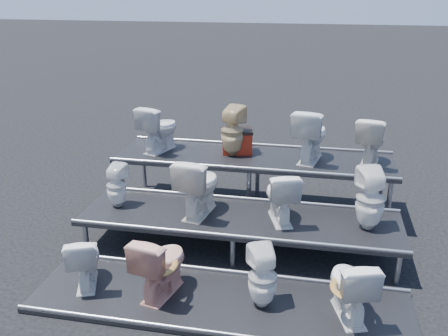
% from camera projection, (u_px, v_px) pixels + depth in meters
% --- Properties ---
extents(ground, '(80.00, 80.00, 0.00)m').
position_uv_depth(ground, '(239.00, 247.00, 6.75)').
color(ground, black).
rests_on(ground, ground).
extents(tier_front, '(4.20, 1.20, 0.06)m').
position_uv_depth(tier_front, '(219.00, 302.00, 5.54)').
color(tier_front, black).
rests_on(tier_front, ground).
extents(tier_mid, '(4.20, 1.20, 0.46)m').
position_uv_depth(tier_mid, '(239.00, 232.00, 6.67)').
color(tier_mid, black).
rests_on(tier_mid, ground).
extents(tier_back, '(4.20, 1.20, 0.86)m').
position_uv_depth(tier_back, '(253.00, 182.00, 7.79)').
color(tier_back, black).
rests_on(tier_back, ground).
extents(toilet_0, '(0.56, 0.72, 0.65)m').
position_uv_depth(toilet_0, '(84.00, 259.00, 5.71)').
color(toilet_0, white).
rests_on(toilet_0, tier_front).
extents(toilet_1, '(0.57, 0.81, 0.75)m').
position_uv_depth(toilet_1, '(161.00, 264.00, 5.52)').
color(toilet_1, '#E0A088').
rests_on(toilet_1, tier_front).
extents(toilet_2, '(0.42, 0.42, 0.70)m').
position_uv_depth(toilet_2, '(263.00, 277.00, 5.32)').
color(toilet_2, white).
rests_on(toilet_2, tier_front).
extents(toilet_3, '(0.59, 0.79, 0.72)m').
position_uv_depth(toilet_3, '(350.00, 286.00, 5.15)').
color(toilet_3, white).
rests_on(toilet_3, tier_front).
extents(toilet_4, '(0.30, 0.31, 0.60)m').
position_uv_depth(toilet_4, '(116.00, 186.00, 6.80)').
color(toilet_4, white).
rests_on(toilet_4, tier_mid).
extents(toilet_5, '(0.56, 0.84, 0.80)m').
position_uv_depth(toilet_5, '(199.00, 185.00, 6.55)').
color(toilet_5, white).
rests_on(toilet_5, tier_mid).
extents(toilet_6, '(0.58, 0.76, 0.69)m').
position_uv_depth(toilet_6, '(280.00, 196.00, 6.37)').
color(toilet_6, white).
rests_on(toilet_6, tier_mid).
extents(toilet_7, '(0.44, 0.44, 0.79)m').
position_uv_depth(toilet_7, '(370.00, 199.00, 6.14)').
color(toilet_7, white).
rests_on(toilet_7, tier_mid).
extents(toilet_8, '(0.62, 0.81, 0.73)m').
position_uv_depth(toilet_8, '(159.00, 128.00, 7.79)').
color(toilet_8, white).
rests_on(toilet_8, tier_back).
extents(toilet_9, '(0.43, 0.44, 0.77)m').
position_uv_depth(toilet_9, '(232.00, 131.00, 7.57)').
color(toilet_9, tan).
rests_on(toilet_9, tier_back).
extents(toilet_10, '(0.59, 0.85, 0.79)m').
position_uv_depth(toilet_10, '(311.00, 135.00, 7.35)').
color(toilet_10, white).
rests_on(toilet_10, tier_back).
extents(toilet_11, '(0.53, 0.77, 0.72)m').
position_uv_depth(toilet_11, '(371.00, 140.00, 7.20)').
color(toilet_11, white).
rests_on(toilet_11, tier_back).
extents(red_crate, '(0.52, 0.45, 0.32)m').
position_uv_depth(red_crate, '(237.00, 142.00, 7.78)').
color(red_crate, '#9B2110').
rests_on(red_crate, tier_back).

